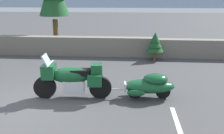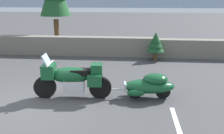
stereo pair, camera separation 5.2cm
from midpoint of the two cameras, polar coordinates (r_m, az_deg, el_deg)
The scene contains 5 objects.
ground_plane at distance 7.55m, azimuth -18.70°, elevation -8.41°, with size 80.00×80.00×0.00m, color #424244.
stone_guard_wall at distance 13.11m, azimuth -6.18°, elevation 4.49°, with size 24.00×0.60×0.95m.
touring_motorcycle at distance 7.64m, azimuth -9.04°, elevation -2.44°, with size 2.31×0.84×1.33m.
car_shaped_trailer at distance 7.68m, azimuth 8.14°, elevation -3.98°, with size 2.22×0.84×0.76m.
pine_sapling_near at distance 12.12m, azimuth 9.39°, elevation 5.28°, with size 0.83×0.83×1.32m.
Camera 1 is at (2.91, -6.28, 2.98)m, focal length 41.19 mm.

